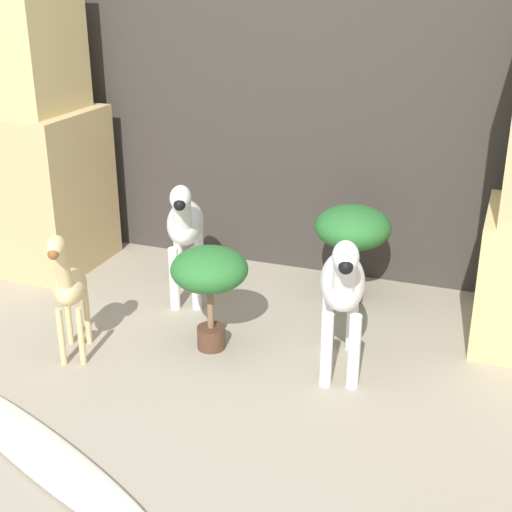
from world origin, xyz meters
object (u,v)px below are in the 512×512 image
at_px(zebra_left, 185,226).
at_px(potted_palm_front, 210,275).
at_px(surfboard, 37,449).
at_px(giraffe_figurine, 68,284).
at_px(potted_palm_back, 353,232).
at_px(zebra_right, 343,286).

bearing_deg(zebra_left, potted_palm_front, -53.27).
height_order(zebra_left, surfboard, zebra_left).
distance_m(potted_palm_front, surfboard, 0.98).
distance_m(zebra_left, giraffe_figurine, 0.73).
bearing_deg(potted_palm_back, surfboard, -114.71).
bearing_deg(potted_palm_back, giraffe_figurine, -135.09).
distance_m(zebra_left, potted_palm_back, 0.81).
bearing_deg(potted_palm_front, zebra_left, 126.73).
bearing_deg(zebra_right, potted_palm_back, 99.74).
height_order(giraffe_figurine, potted_palm_front, giraffe_figurine).
xyz_separation_m(zebra_right, surfboard, (-0.84, -0.89, -0.37)).
xyz_separation_m(zebra_left, surfboard, (0.05, -1.30, -0.37)).
xyz_separation_m(zebra_right, potted_palm_back, (-0.12, 0.68, -0.02)).
xyz_separation_m(zebra_left, potted_palm_front, (0.31, -0.42, -0.04)).
bearing_deg(zebra_left, potted_palm_back, 18.93).
distance_m(giraffe_figurine, potted_palm_back, 1.36).
bearing_deg(surfboard, giraffe_figurine, 112.05).
bearing_deg(potted_palm_back, zebra_right, -80.26).
height_order(zebra_right, zebra_left, same).
distance_m(giraffe_figurine, potted_palm_front, 0.58).
xyz_separation_m(potted_palm_back, surfboard, (-0.72, -1.56, -0.34)).
relative_size(zebra_left, giraffe_figurine, 1.07).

